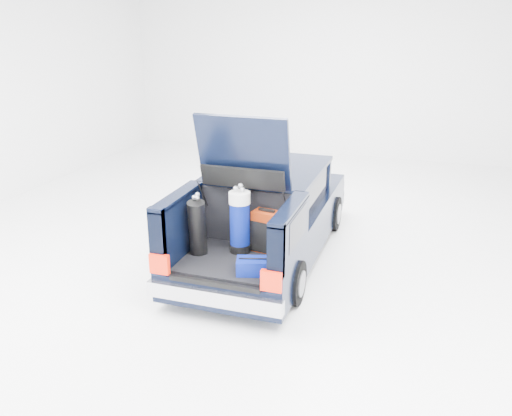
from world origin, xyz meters
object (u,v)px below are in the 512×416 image
(red_suitcase, at_px, (266,231))
(blue_golf_bag, at_px, (240,221))
(blue_duffel, at_px, (253,266))
(black_golf_bag, at_px, (197,228))
(car, at_px, (268,214))

(red_suitcase, bearing_deg, blue_golf_bag, -149.15)
(blue_duffel, bearing_deg, black_golf_bag, 144.80)
(car, xyz_separation_m, red_suitcase, (0.35, -1.19, 0.21))
(car, relative_size, blue_golf_bag, 4.79)
(black_golf_bag, height_order, blue_duffel, black_golf_bag)
(red_suitcase, distance_m, blue_duffel, 0.74)
(car, distance_m, red_suitcase, 1.26)
(red_suitcase, bearing_deg, blue_duffel, -76.57)
(car, xyz_separation_m, blue_golf_bag, (0.00, -1.32, 0.37))
(black_golf_bag, xyz_separation_m, blue_duffel, (0.89, -0.31, -0.29))
(car, height_order, blue_golf_bag, car)
(red_suitcase, bearing_deg, car, 116.33)
(red_suitcase, distance_m, blue_golf_bag, 0.40)
(black_golf_bag, bearing_deg, red_suitcase, 8.79)
(car, bearing_deg, blue_golf_bag, -89.81)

